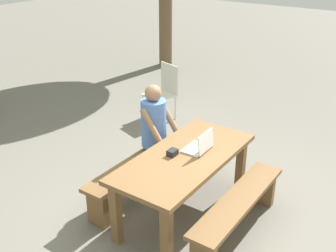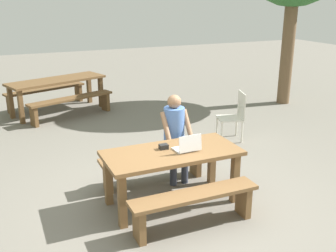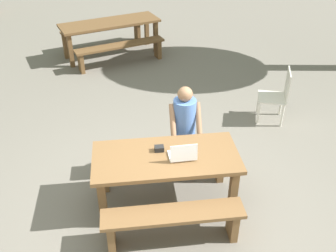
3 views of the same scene
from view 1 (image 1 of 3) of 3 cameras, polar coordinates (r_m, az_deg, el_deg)
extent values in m
plane|color=slate|center=(4.63, 2.20, -12.02)|extent=(30.00, 30.00, 0.00)
cube|color=brown|center=(4.25, 2.36, -4.44)|extent=(1.72, 0.80, 0.05)
cube|color=brown|center=(3.79, -0.20, -15.19)|extent=(0.09, 0.09, 0.68)
cube|color=brown|center=(4.89, 10.11, -5.46)|extent=(0.09, 0.09, 0.68)
cube|color=brown|center=(4.09, -7.28, -11.98)|extent=(0.09, 0.09, 0.68)
cube|color=brown|center=(5.13, 4.05, -3.59)|extent=(0.09, 0.09, 0.68)
cube|color=brown|center=(4.14, 9.85, -10.19)|extent=(1.56, 0.30, 0.05)
cube|color=brown|center=(4.79, 13.21, -8.39)|extent=(0.08, 0.24, 0.40)
cube|color=brown|center=(4.71, -4.27, -5.21)|extent=(1.56, 0.30, 0.05)
cube|color=brown|center=(4.41, -9.79, -11.30)|extent=(0.08, 0.24, 0.40)
cube|color=brown|center=(5.29, 0.41, -4.27)|extent=(0.08, 0.24, 0.40)
cube|color=white|center=(4.36, 3.91, -3.14)|extent=(0.32, 0.22, 0.02)
cube|color=white|center=(4.26, 5.31, -2.18)|extent=(0.31, 0.05, 0.21)
cube|color=black|center=(4.26, 5.23, -2.15)|extent=(0.29, 0.03, 0.19)
cube|color=black|center=(4.22, 0.62, -3.73)|extent=(0.11, 0.08, 0.06)
cylinder|color=#333847|center=(4.87, -0.84, -6.75)|extent=(0.10, 0.10, 0.45)
cylinder|color=#333847|center=(5.00, 0.37, -5.86)|extent=(0.10, 0.10, 0.45)
cube|color=#333847|center=(4.85, -1.10, -3.33)|extent=(0.28, 0.28, 0.12)
cylinder|color=#517AC6|center=(4.75, -2.02, 0.40)|extent=(0.30, 0.30, 0.57)
cylinder|color=#936B4C|center=(4.56, -2.27, -0.14)|extent=(0.07, 0.32, 0.41)
cylinder|color=#936B4C|center=(4.81, 0.13, 1.25)|extent=(0.07, 0.32, 0.41)
sphere|color=#936B4C|center=(4.61, -2.08, 4.60)|extent=(0.19, 0.19, 0.19)
cube|color=silver|center=(6.73, -1.22, 4.35)|extent=(0.55, 0.55, 0.02)
cube|color=silver|center=(6.77, 0.20, 6.71)|extent=(0.15, 0.43, 0.48)
cylinder|color=silver|center=(6.85, -3.43, 2.78)|extent=(0.04, 0.04, 0.41)
cylinder|color=silver|center=(6.56, -1.55, 1.79)|extent=(0.04, 0.04, 0.41)
cylinder|color=silver|center=(7.06, -0.88, 3.49)|extent=(0.04, 0.04, 0.41)
cylinder|color=silver|center=(6.78, 1.05, 2.56)|extent=(0.04, 0.04, 0.41)
cylinder|color=brown|center=(9.59, -0.34, 16.63)|extent=(0.31, 0.31, 2.79)
camera|label=2|loc=(2.60, 94.43, -6.21)|focal=42.64mm
camera|label=3|loc=(3.23, 72.50, 21.65)|focal=41.28mm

